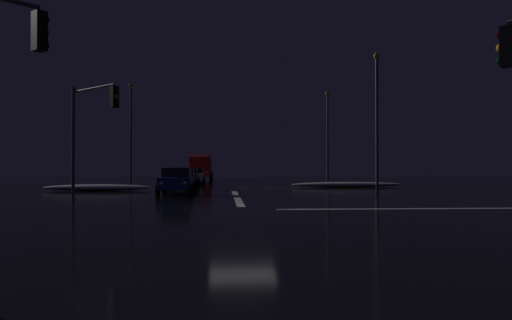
{
  "coord_description": "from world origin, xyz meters",
  "views": [
    {
      "loc": [
        -0.76,
        -19.26,
        1.62
      ],
      "look_at": [
        1.3,
        12.05,
        2.05
      ],
      "focal_mm": 35.66,
      "sensor_mm": 36.0,
      "label": 1
    }
  ],
  "objects_px": {
    "sedan_blue": "(177,181)",
    "sedan_white": "(194,176)",
    "box_truck": "(201,166)",
    "streetlamp_right_near": "(377,111)",
    "traffic_signal_nw": "(90,119)",
    "sedan_orange": "(192,175)",
    "streetlamp_left_far": "(131,126)",
    "streetlamp_right_far": "(328,130)",
    "sedan_green": "(187,177)",
    "sedan_black": "(182,178)"
  },
  "relations": [
    {
      "from": "sedan_orange",
      "to": "sedan_black",
      "type": "bearing_deg",
      "value": -89.06
    },
    {
      "from": "sedan_green",
      "to": "traffic_signal_nw",
      "type": "xyz_separation_m",
      "value": [
        -3.92,
        -15.68,
        3.34
      ]
    },
    {
      "from": "streetlamp_right_near",
      "to": "streetlamp_left_far",
      "type": "xyz_separation_m",
      "value": [
        -19.09,
        16.0,
        0.2
      ]
    },
    {
      "from": "box_truck",
      "to": "streetlamp_right_near",
      "type": "height_order",
      "value": "streetlamp_right_near"
    },
    {
      "from": "sedan_black",
      "to": "streetlamp_left_far",
      "type": "bearing_deg",
      "value": 115.84
    },
    {
      "from": "sedan_green",
      "to": "streetlamp_right_far",
      "type": "bearing_deg",
      "value": 26.9
    },
    {
      "from": "box_truck",
      "to": "streetlamp_right_near",
      "type": "relative_size",
      "value": 0.89
    },
    {
      "from": "box_truck",
      "to": "traffic_signal_nw",
      "type": "distance_m",
      "value": 35.52
    },
    {
      "from": "sedan_blue",
      "to": "sedan_orange",
      "type": "xyz_separation_m",
      "value": [
        -0.47,
        23.77,
        0.0
      ]
    },
    {
      "from": "sedan_white",
      "to": "streetlamp_right_far",
      "type": "bearing_deg",
      "value": 3.45
    },
    {
      "from": "sedan_black",
      "to": "streetlamp_right_far",
      "type": "distance_m",
      "value": 18.47
    },
    {
      "from": "sedan_black",
      "to": "sedan_white",
      "type": "distance_m",
      "value": 11.32
    },
    {
      "from": "sedan_orange",
      "to": "streetlamp_right_far",
      "type": "xyz_separation_m",
      "value": [
        13.51,
        -4.91,
        4.44
      ]
    },
    {
      "from": "streetlamp_left_far",
      "to": "sedan_white",
      "type": "bearing_deg",
      "value": -7.4
    },
    {
      "from": "streetlamp_left_far",
      "to": "traffic_signal_nw",
      "type": "bearing_deg",
      "value": -85.13
    },
    {
      "from": "sedan_blue",
      "to": "streetlamp_left_far",
      "type": "bearing_deg",
      "value": 107.8
    },
    {
      "from": "sedan_blue",
      "to": "sedan_black",
      "type": "height_order",
      "value": "same"
    },
    {
      "from": "traffic_signal_nw",
      "to": "sedan_white",
      "type": "bearing_deg",
      "value": 79.16
    },
    {
      "from": "sedan_white",
      "to": "streetlamp_right_far",
      "type": "distance_m",
      "value": 13.8
    },
    {
      "from": "sedan_white",
      "to": "sedan_blue",
      "type": "bearing_deg",
      "value": -89.99
    },
    {
      "from": "sedan_blue",
      "to": "traffic_signal_nw",
      "type": "bearing_deg",
      "value": -139.41
    },
    {
      "from": "sedan_green",
      "to": "streetlamp_left_far",
      "type": "relative_size",
      "value": 0.45
    },
    {
      "from": "sedan_white",
      "to": "streetlamp_left_far",
      "type": "distance_m",
      "value": 7.72
    },
    {
      "from": "sedan_green",
      "to": "sedan_orange",
      "type": "height_order",
      "value": "same"
    },
    {
      "from": "sedan_white",
      "to": "streetlamp_left_far",
      "type": "xyz_separation_m",
      "value": [
        -6.05,
        0.79,
        4.73
      ]
    },
    {
      "from": "box_truck",
      "to": "traffic_signal_nw",
      "type": "bearing_deg",
      "value": -96.95
    },
    {
      "from": "sedan_white",
      "to": "sedan_orange",
      "type": "height_order",
      "value": "same"
    },
    {
      "from": "traffic_signal_nw",
      "to": "streetlamp_right_near",
      "type": "xyz_separation_m",
      "value": [
        17.18,
        6.41,
        1.2
      ]
    },
    {
      "from": "sedan_white",
      "to": "traffic_signal_nw",
      "type": "bearing_deg",
      "value": -100.84
    },
    {
      "from": "sedan_blue",
      "to": "streetlamp_right_far",
      "type": "relative_size",
      "value": 0.48
    },
    {
      "from": "sedan_green",
      "to": "sedan_orange",
      "type": "distance_m",
      "value": 11.64
    },
    {
      "from": "sedan_green",
      "to": "traffic_signal_nw",
      "type": "bearing_deg",
      "value": -104.02
    },
    {
      "from": "sedan_white",
      "to": "sedan_orange",
      "type": "bearing_deg",
      "value": 94.66
    },
    {
      "from": "sedan_white",
      "to": "traffic_signal_nw",
      "type": "relative_size",
      "value": 0.72
    },
    {
      "from": "sedan_orange",
      "to": "box_truck",
      "type": "distance_m",
      "value": 7.94
    },
    {
      "from": "streetlamp_right_near",
      "to": "streetlamp_right_far",
      "type": "xyz_separation_m",
      "value": [
        0.0,
        16.0,
        -0.1
      ]
    },
    {
      "from": "traffic_signal_nw",
      "to": "box_truck",
      "type": "bearing_deg",
      "value": 83.05
    },
    {
      "from": "sedan_black",
      "to": "sedan_orange",
      "type": "distance_m",
      "value": 17.02
    },
    {
      "from": "sedan_green",
      "to": "streetlamp_left_far",
      "type": "bearing_deg",
      "value": 130.88
    },
    {
      "from": "sedan_black",
      "to": "sedan_white",
      "type": "xyz_separation_m",
      "value": [
        0.19,
        11.32,
        0.0
      ]
    },
    {
      "from": "sedan_green",
      "to": "sedan_orange",
      "type": "bearing_deg",
      "value": 91.18
    },
    {
      "from": "box_truck",
      "to": "streetlamp_right_far",
      "type": "bearing_deg",
      "value": -44.73
    },
    {
      "from": "box_truck",
      "to": "streetlamp_left_far",
      "type": "relative_size",
      "value": 0.86
    },
    {
      "from": "sedan_orange",
      "to": "sedan_white",
      "type": "bearing_deg",
      "value": -85.34
    },
    {
      "from": "sedan_green",
      "to": "sedan_white",
      "type": "height_order",
      "value": "same"
    },
    {
      "from": "sedan_orange",
      "to": "box_truck",
      "type": "bearing_deg",
      "value": 85.53
    },
    {
      "from": "sedan_orange",
      "to": "streetlamp_right_near",
      "type": "relative_size",
      "value": 0.47
    },
    {
      "from": "sedan_blue",
      "to": "sedan_white",
      "type": "distance_m",
      "value": 18.07
    },
    {
      "from": "sedan_green",
      "to": "sedan_blue",
      "type": "bearing_deg",
      "value": -88.92
    },
    {
      "from": "sedan_blue",
      "to": "sedan_orange",
      "type": "bearing_deg",
      "value": 91.13
    }
  ]
}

